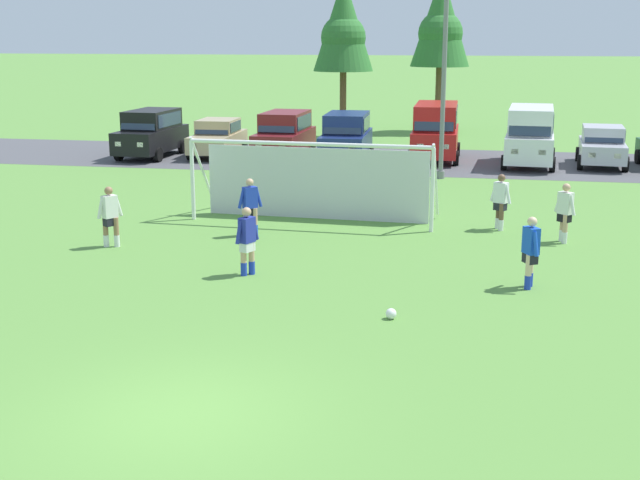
% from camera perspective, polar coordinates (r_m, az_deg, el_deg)
% --- Properties ---
extents(ground_plane, '(400.00, 400.00, 0.00)m').
position_cam_1_polar(ground_plane, '(27.00, 1.38, 1.91)').
color(ground_plane, '#598C3D').
extents(parking_lot_strip, '(52.00, 8.40, 0.01)m').
position_cam_1_polar(parking_lot_strip, '(38.34, 4.19, 5.44)').
color(parking_lot_strip, '#4C4C51').
rests_on(parking_lot_strip, ground).
extents(soccer_ball, '(0.22, 0.22, 0.22)m').
position_cam_1_polar(soccer_ball, '(16.99, 4.85, -5.00)').
color(soccer_ball, white).
rests_on(soccer_ball, ground).
extents(soccer_goal, '(7.50, 2.30, 2.57)m').
position_cam_1_polar(soccer_goal, '(25.64, -0.36, 4.21)').
color(soccer_goal, white).
rests_on(soccer_goal, ground).
extents(player_striker_near, '(0.55, 0.61, 1.64)m').
position_cam_1_polar(player_striker_near, '(23.12, -14.06, 1.54)').
color(player_striker_near, '#936B4C').
rests_on(player_striker_near, ground).
extents(player_midfield_center, '(0.63, 0.52, 1.64)m').
position_cam_1_polar(player_midfield_center, '(24.97, 12.15, 2.54)').
color(player_midfield_center, brown).
rests_on(player_midfield_center, ground).
extents(player_defender_far, '(0.45, 0.67, 1.64)m').
position_cam_1_polar(player_defender_far, '(19.85, -4.96, -0.09)').
color(player_defender_far, tan).
rests_on(player_defender_far, ground).
extents(player_winger_left, '(0.56, 0.61, 1.64)m').
position_cam_1_polar(player_winger_left, '(23.85, 16.27, 1.77)').
color(player_winger_left, tan).
rests_on(player_winger_left, ground).
extents(player_winger_right, '(0.39, 0.72, 1.64)m').
position_cam_1_polar(player_winger_right, '(19.34, 14.09, -0.83)').
color(player_winger_right, beige).
rests_on(player_winger_right, ground).
extents(player_trailing_back, '(0.65, 0.50, 1.64)m').
position_cam_1_polar(player_trailing_back, '(23.77, -4.76, 2.24)').
color(player_trailing_back, tan).
rests_on(player_trailing_back, ground).
extents(parked_car_slot_far_left, '(2.31, 4.69, 2.16)m').
position_cam_1_polar(parked_car_slot_far_left, '(39.92, -11.38, 7.15)').
color(parked_car_slot_far_left, black).
rests_on(parked_car_slot_far_left, ground).
extents(parked_car_slot_left, '(2.10, 4.23, 1.72)m').
position_cam_1_polar(parked_car_slot_left, '(39.57, -6.96, 6.91)').
color(parked_car_slot_left, tan).
rests_on(parked_car_slot_left, ground).
extents(parked_car_slot_center_left, '(2.25, 4.66, 2.16)m').
position_cam_1_polar(parked_car_slot_center_left, '(38.19, -2.42, 7.11)').
color(parked_car_slot_center_left, maroon).
rests_on(parked_car_slot_center_left, ground).
extents(parked_car_slot_center, '(2.24, 4.65, 2.16)m').
position_cam_1_polar(parked_car_slot_center, '(37.51, 1.80, 6.99)').
color(parked_car_slot_center, navy).
rests_on(parked_car_slot_center, ground).
extents(parked_car_slot_center_right, '(2.23, 4.82, 2.52)m').
position_cam_1_polar(parked_car_slot_center_right, '(38.54, 7.86, 7.40)').
color(parked_car_slot_center_right, red).
rests_on(parked_car_slot_center_right, ground).
extents(parked_car_slot_right, '(2.45, 4.93, 2.52)m').
position_cam_1_polar(parked_car_slot_right, '(37.55, 14.08, 6.95)').
color(parked_car_slot_right, silver).
rests_on(parked_car_slot_right, ground).
extents(parked_car_slot_far_right, '(2.28, 4.33, 1.72)m').
position_cam_1_polar(parked_car_slot_far_right, '(38.32, 18.60, 6.07)').
color(parked_car_slot_far_right, '#B2B2BC').
rests_on(parked_car_slot_far_right, ground).
extents(tree_left_edge, '(3.24, 3.24, 8.65)m').
position_cam_1_polar(tree_left_edge, '(46.41, 1.60, 14.27)').
color(tree_left_edge, brown).
rests_on(tree_left_edge, ground).
extents(tree_mid_left, '(3.37, 3.37, 8.99)m').
position_cam_1_polar(tree_mid_left, '(49.54, 8.20, 14.39)').
color(tree_mid_left, brown).
rests_on(tree_mid_left, ground).
extents(street_lamp, '(2.00, 0.32, 8.26)m').
position_cam_1_polar(street_lamp, '(33.24, 8.71, 11.43)').
color(street_lamp, slate).
rests_on(street_lamp, ground).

